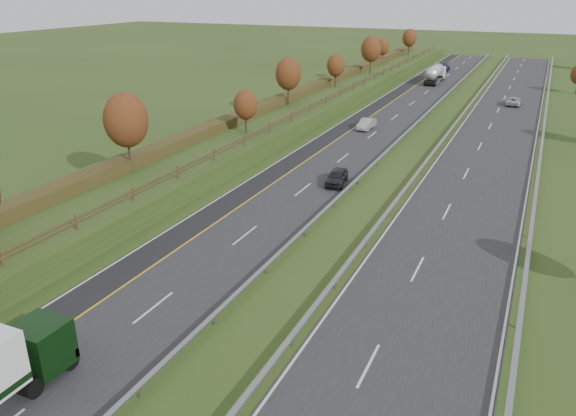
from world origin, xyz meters
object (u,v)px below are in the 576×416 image
object	(u,v)px
road_tanker	(435,74)
car_oncoming	(513,101)
car_small_far	(444,68)
car_silver_mid	(366,124)
car_dark_near	(337,177)

from	to	relation	value
road_tanker	car_oncoming	size ratio (longest dim) A/B	2.24
car_small_far	car_oncoming	distance (m)	40.56
road_tanker	car_oncoming	distance (m)	25.00
car_silver_mid	car_oncoming	bearing A→B (deg)	59.04
car_dark_near	car_oncoming	xyz separation A→B (m)	(13.33, 50.39, -0.07)
car_small_far	road_tanker	bearing A→B (deg)	-86.38
road_tanker	car_oncoming	xyz separation A→B (m)	(16.61, -18.65, -1.13)
road_tanker	car_small_far	distance (m)	17.86
road_tanker	car_small_far	world-z (taller)	road_tanker
car_dark_near	car_silver_mid	world-z (taller)	car_dark_near
car_oncoming	road_tanker	bearing A→B (deg)	-50.68
car_dark_near	car_oncoming	size ratio (longest dim) A/B	0.89
car_silver_mid	car_oncoming	size ratio (longest dim) A/B	0.90
car_silver_mid	car_small_far	world-z (taller)	car_small_far
car_oncoming	car_silver_mid	bearing A→B (deg)	54.11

